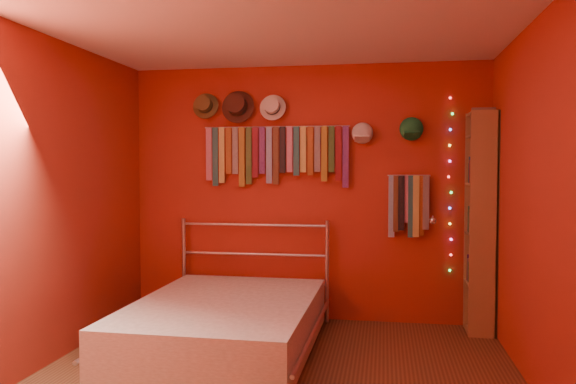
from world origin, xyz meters
The scene contains 15 objects.
back_wall centered at (0.00, 1.75, 1.25)m, with size 3.50×0.02×2.50m, color maroon.
right_wall centered at (1.75, 0.00, 1.25)m, with size 0.02×3.50×2.50m, color maroon.
left_wall centered at (-1.75, 0.00, 1.25)m, with size 0.02×3.50×2.50m, color maroon.
ceiling centered at (0.00, 0.00, 2.50)m, with size 3.50×3.50×0.02m, color white.
tie_rack centered at (-0.30, 1.68, 1.66)m, with size 1.45×0.03×0.60m.
small_tie_rack centered at (0.99, 1.69, 1.16)m, with size 0.40×0.03×0.60m.
fedora_olive centered at (-1.01, 1.66, 2.12)m, with size 0.26×0.14×0.26m.
fedora_brown centered at (-0.68, 1.65, 2.11)m, with size 0.33×0.18×0.32m.
fedora_white centered at (-0.32, 1.66, 2.10)m, with size 0.26×0.14×0.26m.
cap_white centered at (0.55, 1.70, 1.83)m, with size 0.19×0.24×0.19m.
cap_green centered at (1.01, 1.70, 1.86)m, with size 0.20×0.25×0.20m.
fairy_lights centered at (1.37, 1.71, 1.34)m, with size 0.05×0.02×1.64m.
reading_lamp centered at (1.20, 1.53, 1.02)m, with size 0.07×0.29×0.08m.
bookshelf centered at (1.66, 1.53, 1.02)m, with size 0.25×0.34×2.00m.
bed centered at (-0.51, 0.62, 0.23)m, with size 1.51×2.05×0.99m.
Camera 1 is at (0.76, -3.73, 1.50)m, focal length 35.00 mm.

